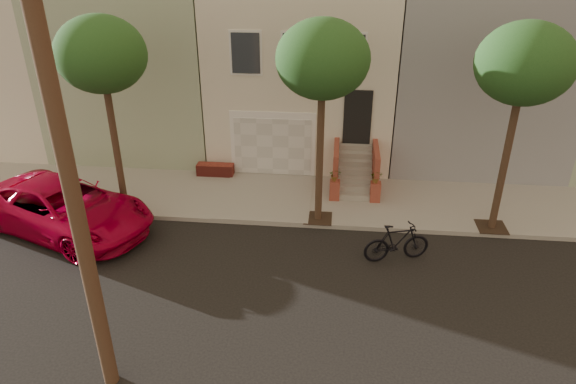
# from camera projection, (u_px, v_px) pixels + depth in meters

# --- Properties ---
(ground) EXTENTS (90.00, 90.00, 0.00)m
(ground) POSITION_uv_depth(u_px,v_px,m) (272.00, 295.00, 13.37)
(ground) COLOR black
(ground) RESTS_ON ground
(sidewalk) EXTENTS (40.00, 3.70, 0.15)m
(sidewalk) POSITION_uv_depth(u_px,v_px,m) (292.00, 199.00, 18.09)
(sidewalk) COLOR #99968B
(sidewalk) RESTS_ON ground
(house_row) EXTENTS (33.10, 11.70, 7.00)m
(house_row) POSITION_uv_depth(u_px,v_px,m) (305.00, 61.00, 21.68)
(house_row) COLOR beige
(house_row) RESTS_ON sidewalk
(tree_left) EXTENTS (2.70, 2.57, 6.30)m
(tree_left) POSITION_uv_depth(u_px,v_px,m) (101.00, 56.00, 14.98)
(tree_left) COLOR #2D2116
(tree_left) RESTS_ON sidewalk
(tree_mid) EXTENTS (2.70, 2.57, 6.30)m
(tree_mid) POSITION_uv_depth(u_px,v_px,m) (323.00, 61.00, 14.38)
(tree_mid) COLOR #2D2116
(tree_mid) RESTS_ON sidewalk
(tree_right) EXTENTS (2.70, 2.57, 6.30)m
(tree_right) POSITION_uv_depth(u_px,v_px,m) (525.00, 65.00, 13.88)
(tree_right) COLOR #2D2116
(tree_right) RESTS_ON sidewalk
(pickup_truck) EXTENTS (6.43, 4.64, 1.63)m
(pickup_truck) POSITION_uv_depth(u_px,v_px,m) (64.00, 208.00, 15.93)
(pickup_truck) COLOR #AE0026
(pickup_truck) RESTS_ON ground
(motorcycle) EXTENTS (2.02, 1.07, 1.17)m
(motorcycle) POSITION_uv_depth(u_px,v_px,m) (397.00, 242.00, 14.55)
(motorcycle) COLOR black
(motorcycle) RESTS_ON ground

